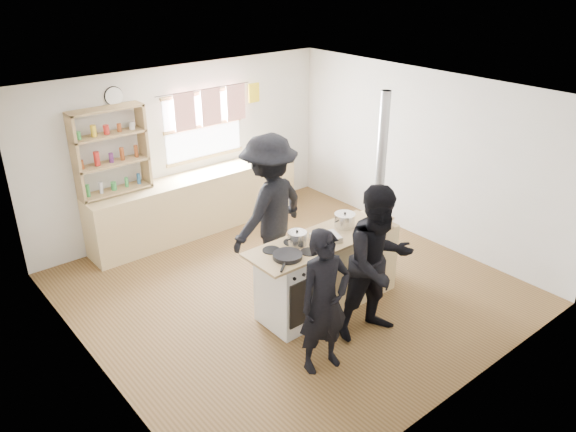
{
  "coord_description": "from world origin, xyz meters",
  "views": [
    {
      "loc": [
        -3.94,
        -4.75,
        3.9
      ],
      "look_at": [
        -0.11,
        -0.1,
        1.1
      ],
      "focal_mm": 35.0,
      "sensor_mm": 36.0,
      "label": 1
    }
  ],
  "objects_px": {
    "flue_heater": "(376,234)",
    "person_near_left": "(324,302)",
    "stockpot_stove": "(297,238)",
    "stockpot_counter": "(345,220)",
    "cooking_island": "(328,270)",
    "skillet_greens": "(287,256)",
    "roast_tray": "(326,238)",
    "thermos": "(259,150)",
    "bread_board": "(383,217)",
    "person_near_right": "(378,263)",
    "person_far": "(269,209)"
  },
  "relations": [
    {
      "from": "flue_heater",
      "to": "person_near_left",
      "type": "distance_m",
      "value": 1.9
    },
    {
      "from": "stockpot_stove",
      "to": "stockpot_counter",
      "type": "height_order",
      "value": "stockpot_counter"
    },
    {
      "from": "cooking_island",
      "to": "skillet_greens",
      "type": "distance_m",
      "value": 0.87
    },
    {
      "from": "roast_tray",
      "to": "person_near_left",
      "type": "xyz_separation_m",
      "value": [
        -0.72,
        -0.76,
        -0.18
      ]
    },
    {
      "from": "thermos",
      "to": "bread_board",
      "type": "bearing_deg",
      "value": -95.18
    },
    {
      "from": "stockpot_counter",
      "to": "person_near_right",
      "type": "height_order",
      "value": "person_near_right"
    },
    {
      "from": "cooking_island",
      "to": "stockpot_counter",
      "type": "distance_m",
      "value": 0.63
    },
    {
      "from": "skillet_greens",
      "to": "person_far",
      "type": "xyz_separation_m",
      "value": [
        0.56,
        1.05,
        0.02
      ]
    },
    {
      "from": "flue_heater",
      "to": "person_near_left",
      "type": "xyz_separation_m",
      "value": [
        -1.7,
        -0.85,
        0.12
      ]
    },
    {
      "from": "stockpot_stove",
      "to": "bread_board",
      "type": "distance_m",
      "value": 1.24
    },
    {
      "from": "skillet_greens",
      "to": "stockpot_counter",
      "type": "bearing_deg",
      "value": 8.82
    },
    {
      "from": "bread_board",
      "to": "flue_heater",
      "type": "height_order",
      "value": "flue_heater"
    },
    {
      "from": "person_near_right",
      "to": "person_far",
      "type": "height_order",
      "value": "person_far"
    },
    {
      "from": "skillet_greens",
      "to": "person_near_right",
      "type": "xyz_separation_m",
      "value": [
        0.73,
        -0.66,
        -0.07
      ]
    },
    {
      "from": "bread_board",
      "to": "person_near_right",
      "type": "distance_m",
      "value": 0.99
    },
    {
      "from": "skillet_greens",
      "to": "roast_tray",
      "type": "distance_m",
      "value": 0.6
    },
    {
      "from": "cooking_island",
      "to": "person_near_right",
      "type": "xyz_separation_m",
      "value": [
        0.02,
        -0.75,
        0.42
      ]
    },
    {
      "from": "roast_tray",
      "to": "flue_heater",
      "type": "height_order",
      "value": "flue_heater"
    },
    {
      "from": "cooking_island",
      "to": "person_near_right",
      "type": "height_order",
      "value": "person_near_right"
    },
    {
      "from": "skillet_greens",
      "to": "stockpot_stove",
      "type": "height_order",
      "value": "stockpot_stove"
    },
    {
      "from": "roast_tray",
      "to": "person_near_left",
      "type": "distance_m",
      "value": 1.06
    },
    {
      "from": "stockpot_counter",
      "to": "person_near_left",
      "type": "bearing_deg",
      "value": -142.34
    },
    {
      "from": "thermos",
      "to": "skillet_greens",
      "type": "height_order",
      "value": "thermos"
    },
    {
      "from": "stockpot_stove",
      "to": "flue_heater",
      "type": "bearing_deg",
      "value": -1.51
    },
    {
      "from": "cooking_island",
      "to": "person_far",
      "type": "height_order",
      "value": "person_far"
    },
    {
      "from": "stockpot_counter",
      "to": "skillet_greens",
      "type": "bearing_deg",
      "value": -171.18
    },
    {
      "from": "thermos",
      "to": "person_far",
      "type": "height_order",
      "value": "person_far"
    },
    {
      "from": "stockpot_stove",
      "to": "person_near_right",
      "type": "bearing_deg",
      "value": -61.42
    },
    {
      "from": "flue_heater",
      "to": "person_far",
      "type": "relative_size",
      "value": 1.27
    },
    {
      "from": "skillet_greens",
      "to": "stockpot_stove",
      "type": "distance_m",
      "value": 0.33
    },
    {
      "from": "roast_tray",
      "to": "skillet_greens",
      "type": "bearing_deg",
      "value": -176.39
    },
    {
      "from": "flue_heater",
      "to": "person_far",
      "type": "height_order",
      "value": "flue_heater"
    },
    {
      "from": "thermos",
      "to": "stockpot_stove",
      "type": "height_order",
      "value": "thermos"
    },
    {
      "from": "cooking_island",
      "to": "thermos",
      "type": "bearing_deg",
      "value": 69.27
    },
    {
      "from": "roast_tray",
      "to": "flue_heater",
      "type": "bearing_deg",
      "value": 5.69
    },
    {
      "from": "stockpot_stove",
      "to": "person_far",
      "type": "xyz_separation_m",
      "value": [
        0.28,
        0.88,
        -0.03
      ]
    },
    {
      "from": "stockpot_stove",
      "to": "roast_tray",
      "type": "bearing_deg",
      "value": -22.48
    },
    {
      "from": "thermos",
      "to": "cooking_island",
      "type": "distance_m",
      "value": 3.02
    },
    {
      "from": "cooking_island",
      "to": "person_near_left",
      "type": "height_order",
      "value": "person_near_left"
    },
    {
      "from": "roast_tray",
      "to": "person_near_right",
      "type": "relative_size",
      "value": 0.21
    },
    {
      "from": "person_near_right",
      "to": "stockpot_counter",
      "type": "bearing_deg",
      "value": 82.23
    },
    {
      "from": "person_near_left",
      "to": "person_near_right",
      "type": "xyz_separation_m",
      "value": [
        0.85,
        0.06,
        0.11
      ]
    },
    {
      "from": "person_far",
      "to": "stockpot_stove",
      "type": "bearing_deg",
      "value": 56.64
    },
    {
      "from": "flue_heater",
      "to": "person_far",
      "type": "bearing_deg",
      "value": 138.07
    },
    {
      "from": "cooking_island",
      "to": "person_near_left",
      "type": "xyz_separation_m",
      "value": [
        -0.83,
        -0.81,
        0.32
      ]
    },
    {
      "from": "thermos",
      "to": "person_near_left",
      "type": "bearing_deg",
      "value": -117.66
    },
    {
      "from": "bread_board",
      "to": "flue_heater",
      "type": "relative_size",
      "value": 0.13
    },
    {
      "from": "bread_board",
      "to": "person_far",
      "type": "bearing_deg",
      "value": 130.87
    },
    {
      "from": "skillet_greens",
      "to": "bread_board",
      "type": "height_order",
      "value": "bread_board"
    },
    {
      "from": "person_near_left",
      "to": "person_near_right",
      "type": "height_order",
      "value": "person_near_right"
    }
  ]
}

